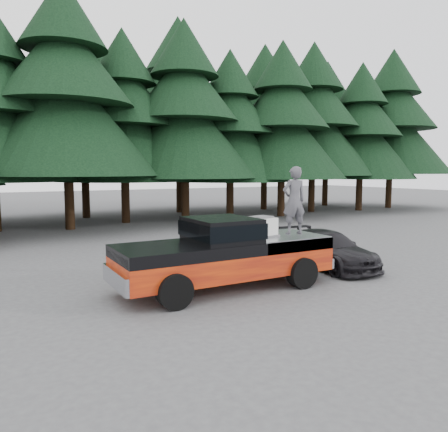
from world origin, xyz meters
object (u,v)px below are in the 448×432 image
air_compressor (261,228)px  parked_car (327,249)px  pickup_truck (225,264)px  man_on_bed (294,200)px

air_compressor → parked_car: size_ratio=0.18×
pickup_truck → man_on_bed: 2.79m
air_compressor → man_on_bed: size_ratio=0.38×
air_compressor → parked_car: air_compressor is taller
man_on_bed → pickup_truck: bearing=8.5°
air_compressor → parked_car: bearing=0.5°
pickup_truck → parked_car: (4.23, 0.68, -0.08)m
air_compressor → parked_car: (3.10, 0.73, -0.99)m
parked_car → air_compressor: bearing=-163.6°
pickup_truck → parked_car: pickup_truck is taller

